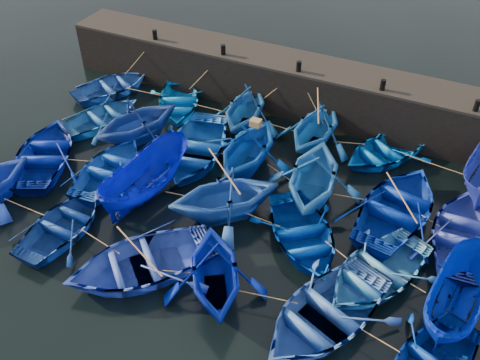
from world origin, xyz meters
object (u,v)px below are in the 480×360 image
at_px(boat_0, 112,86).
at_px(boat_13, 45,154).
at_px(boat_8, 194,148).
at_px(wooden_crate, 256,123).

height_order(boat_0, boat_13, boat_13).
xyz_separation_m(boat_0, boat_8, (6.80, -3.13, 0.12)).
relative_size(boat_13, wooden_crate, 11.74).
xyz_separation_m(boat_8, boat_13, (-5.80, -3.20, -0.04)).
xyz_separation_m(boat_13, wooden_crate, (8.62, 3.58, 1.99)).
relative_size(boat_0, boat_8, 0.79).
height_order(boat_13, wooden_crate, wooden_crate).
distance_m(boat_13, wooden_crate, 9.54).
bearing_deg(boat_0, boat_13, 125.77).
relative_size(boat_8, boat_13, 1.07).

